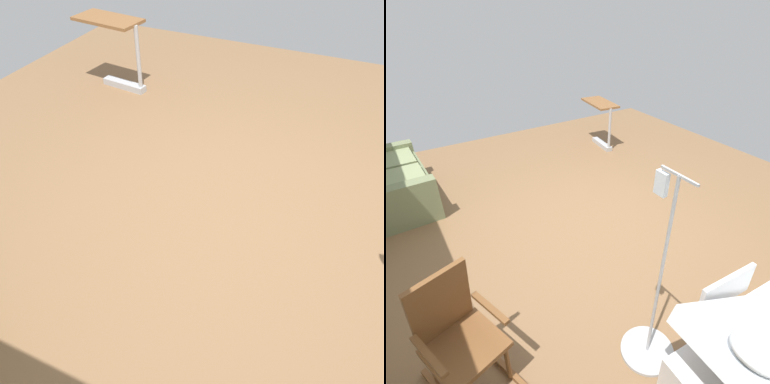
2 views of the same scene
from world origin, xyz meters
The scene contains 2 objects.
ground_plane centered at (0.00, 0.00, 0.00)m, with size 7.46×7.46×0.00m, color olive.
overbed_table centered at (2.15, -1.62, 0.53)m, with size 0.86×0.49×0.84m.
Camera 1 is at (-0.66, 2.39, 2.34)m, focal length 37.66 mm.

